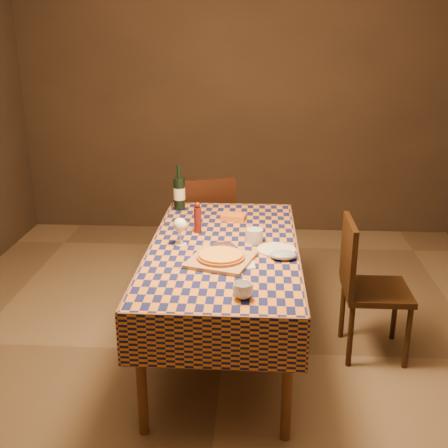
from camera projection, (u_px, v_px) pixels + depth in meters
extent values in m
plane|color=brown|center=(224.00, 352.00, 3.80)|extent=(5.00, 5.00, 0.00)
cube|color=#34271D|center=(239.00, 104.00, 5.72)|extent=(4.50, 0.10, 2.70)
cylinder|color=brown|center=(141.00, 373.00, 2.92)|extent=(0.06, 0.06, 0.75)
cylinder|color=brown|center=(287.00, 378.00, 2.88)|extent=(0.06, 0.06, 0.75)
cylinder|color=brown|center=(183.00, 253.00, 4.49)|extent=(0.06, 0.06, 0.75)
cylinder|color=brown|center=(278.00, 255.00, 4.44)|extent=(0.06, 0.06, 0.75)
cube|color=brown|center=(224.00, 250.00, 3.56)|extent=(0.90, 1.80, 0.03)
cube|color=brown|center=(224.00, 247.00, 3.56)|extent=(0.92, 1.82, 0.02)
cube|color=brown|center=(212.00, 343.00, 2.74)|extent=(0.94, 0.01, 0.30)
cube|color=brown|center=(231.00, 222.00, 4.46)|extent=(0.94, 0.01, 0.30)
cube|color=brown|center=(152.00, 266.00, 3.63)|extent=(0.01, 1.84, 0.30)
cube|color=brown|center=(296.00, 269.00, 3.57)|extent=(0.01, 1.84, 0.30)
cube|color=#AA7F50|center=(221.00, 260.00, 3.31)|extent=(0.43, 0.43, 0.02)
cylinder|color=#A5551B|center=(221.00, 257.00, 3.30)|extent=(0.33, 0.33, 0.02)
cylinder|color=gold|center=(221.00, 255.00, 3.30)|extent=(0.30, 0.30, 0.01)
cylinder|color=#4C1311|center=(198.00, 220.00, 3.76)|extent=(0.06, 0.06, 0.17)
sphere|color=#4C1311|center=(197.00, 205.00, 3.73)|extent=(0.04, 0.04, 0.04)
imported|color=#634853|center=(223.00, 250.00, 3.43)|extent=(0.19, 0.19, 0.05)
cylinder|color=white|center=(181.00, 244.00, 3.57)|extent=(0.09, 0.09, 0.01)
cylinder|color=white|center=(180.00, 238.00, 3.56)|extent=(0.01, 0.01, 0.08)
sphere|color=white|center=(180.00, 225.00, 3.53)|extent=(0.09, 0.09, 0.09)
ellipsoid|color=#420815|center=(180.00, 226.00, 3.53)|extent=(0.06, 0.06, 0.04)
cylinder|color=black|center=(179.00, 193.00, 4.24)|extent=(0.10, 0.10, 0.25)
cylinder|color=black|center=(179.00, 171.00, 4.18)|extent=(0.04, 0.04, 0.10)
cylinder|color=beige|center=(179.00, 193.00, 4.24)|extent=(0.10, 0.10, 0.09)
cylinder|color=silver|center=(255.00, 236.00, 3.60)|extent=(0.14, 0.14, 0.09)
cube|color=orange|center=(234.00, 217.00, 4.03)|extent=(0.19, 0.14, 0.04)
cylinder|color=white|center=(276.00, 250.00, 3.47)|extent=(0.31, 0.31, 0.01)
imported|color=silver|center=(243.00, 291.00, 2.85)|extent=(0.13, 0.13, 0.08)
cube|color=silver|center=(231.00, 261.00, 3.31)|extent=(0.30, 0.24, 0.00)
ellipsoid|color=#91A0BA|center=(283.00, 255.00, 3.35)|extent=(0.17, 0.13, 0.05)
cube|color=black|center=(205.00, 227.00, 4.84)|extent=(0.53, 0.53, 0.04)
cube|color=black|center=(210.00, 207.00, 4.58)|extent=(0.41, 0.16, 0.46)
cylinder|color=black|center=(221.00, 244.00, 5.12)|extent=(0.04, 0.04, 0.43)
cylinder|color=black|center=(182.00, 247.00, 5.04)|extent=(0.04, 0.04, 0.43)
cylinder|color=black|center=(231.00, 258.00, 4.80)|extent=(0.04, 0.04, 0.43)
cylinder|color=black|center=(189.00, 262.00, 4.71)|extent=(0.04, 0.04, 0.43)
cube|color=black|center=(377.00, 291.00, 3.66)|extent=(0.42, 0.42, 0.04)
cube|color=black|center=(348.00, 255.00, 3.59)|extent=(0.04, 0.42, 0.46)
cylinder|color=black|center=(408.00, 338.00, 3.56)|extent=(0.04, 0.04, 0.43)
cylinder|color=black|center=(395.00, 311.00, 3.90)|extent=(0.04, 0.04, 0.43)
cylinder|color=black|center=(350.00, 336.00, 3.58)|extent=(0.04, 0.04, 0.43)
cylinder|color=black|center=(342.00, 310.00, 3.92)|extent=(0.04, 0.04, 0.43)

